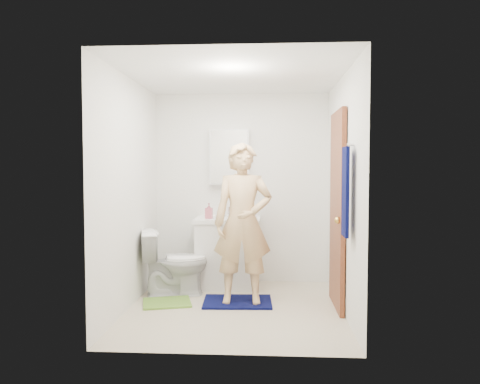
% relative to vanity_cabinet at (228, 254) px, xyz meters
% --- Properties ---
extents(floor, '(2.20, 2.40, 0.02)m').
position_rel_vanity_cabinet_xyz_m(floor, '(0.15, -0.91, -0.41)').
color(floor, beige).
rests_on(floor, ground).
extents(ceiling, '(2.20, 2.40, 0.02)m').
position_rel_vanity_cabinet_xyz_m(ceiling, '(0.15, -0.91, 2.01)').
color(ceiling, white).
rests_on(ceiling, ground).
extents(wall_back, '(2.20, 0.02, 2.40)m').
position_rel_vanity_cabinet_xyz_m(wall_back, '(0.15, 0.30, 0.80)').
color(wall_back, white).
rests_on(wall_back, ground).
extents(wall_front, '(2.20, 0.02, 2.40)m').
position_rel_vanity_cabinet_xyz_m(wall_front, '(0.15, -2.12, 0.80)').
color(wall_front, white).
rests_on(wall_front, ground).
extents(wall_left, '(0.02, 2.40, 2.40)m').
position_rel_vanity_cabinet_xyz_m(wall_left, '(-0.96, -0.91, 0.80)').
color(wall_left, white).
rests_on(wall_left, ground).
extents(wall_right, '(0.02, 2.40, 2.40)m').
position_rel_vanity_cabinet_xyz_m(wall_right, '(1.26, -0.91, 0.80)').
color(wall_right, white).
rests_on(wall_right, ground).
extents(vanity_cabinet, '(0.75, 0.55, 0.80)m').
position_rel_vanity_cabinet_xyz_m(vanity_cabinet, '(0.00, 0.00, 0.00)').
color(vanity_cabinet, white).
rests_on(vanity_cabinet, floor).
extents(countertop, '(0.79, 0.59, 0.05)m').
position_rel_vanity_cabinet_xyz_m(countertop, '(0.00, 0.00, 0.43)').
color(countertop, white).
rests_on(countertop, vanity_cabinet).
extents(sink_basin, '(0.40, 0.40, 0.03)m').
position_rel_vanity_cabinet_xyz_m(sink_basin, '(0.00, 0.00, 0.44)').
color(sink_basin, white).
rests_on(sink_basin, countertop).
extents(faucet, '(0.03, 0.03, 0.12)m').
position_rel_vanity_cabinet_xyz_m(faucet, '(0.00, 0.18, 0.51)').
color(faucet, silver).
rests_on(faucet, countertop).
extents(medicine_cabinet, '(0.50, 0.12, 0.70)m').
position_rel_vanity_cabinet_xyz_m(medicine_cabinet, '(0.00, 0.22, 1.20)').
color(medicine_cabinet, white).
rests_on(medicine_cabinet, wall_back).
extents(mirror_panel, '(0.46, 0.01, 0.66)m').
position_rel_vanity_cabinet_xyz_m(mirror_panel, '(0.00, 0.16, 1.20)').
color(mirror_panel, white).
rests_on(mirror_panel, wall_back).
extents(door, '(0.05, 0.80, 2.05)m').
position_rel_vanity_cabinet_xyz_m(door, '(1.22, -0.76, 0.62)').
color(door, brown).
rests_on(door, ground).
extents(door_knob, '(0.07, 0.07, 0.07)m').
position_rel_vanity_cabinet_xyz_m(door_knob, '(1.18, -1.08, 0.55)').
color(door_knob, gold).
rests_on(door_knob, door).
extents(towel, '(0.03, 0.24, 0.80)m').
position_rel_vanity_cabinet_xyz_m(towel, '(1.18, -1.48, 0.85)').
color(towel, '#060A3E').
rests_on(towel, wall_right).
extents(towel_hook, '(0.06, 0.02, 0.02)m').
position_rel_vanity_cabinet_xyz_m(towel_hook, '(1.22, -1.48, 1.27)').
color(towel_hook, silver).
rests_on(towel_hook, wall_right).
extents(toilet, '(0.83, 0.61, 0.76)m').
position_rel_vanity_cabinet_xyz_m(toilet, '(-0.58, -0.43, -0.02)').
color(toilet, white).
rests_on(toilet, floor).
extents(bath_mat, '(0.76, 0.56, 0.02)m').
position_rel_vanity_cabinet_xyz_m(bath_mat, '(0.16, -0.70, -0.39)').
color(bath_mat, '#060A3E').
rests_on(bath_mat, floor).
extents(green_rug, '(0.60, 0.54, 0.02)m').
position_rel_vanity_cabinet_xyz_m(green_rug, '(-0.60, -0.78, -0.39)').
color(green_rug, '#6B9D34').
rests_on(green_rug, floor).
extents(soap_dispenser, '(0.09, 0.09, 0.19)m').
position_rel_vanity_cabinet_xyz_m(soap_dispenser, '(-0.22, -0.09, 0.54)').
color(soap_dispenser, '#BA5668').
rests_on(soap_dispenser, countertop).
extents(toothbrush_cup, '(0.14, 0.14, 0.11)m').
position_rel_vanity_cabinet_xyz_m(toothbrush_cup, '(0.24, 0.09, 0.50)').
color(toothbrush_cup, '#61387B').
rests_on(toothbrush_cup, countertop).
extents(man, '(0.63, 0.43, 1.71)m').
position_rel_vanity_cabinet_xyz_m(man, '(0.22, -0.73, 0.48)').
color(man, '#E1B67E').
rests_on(man, bath_mat).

